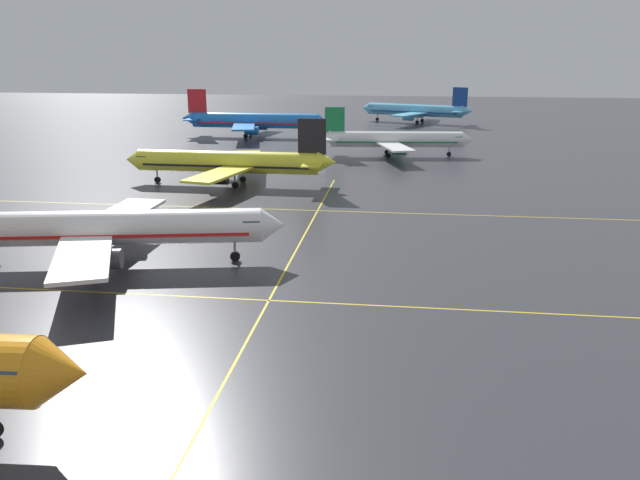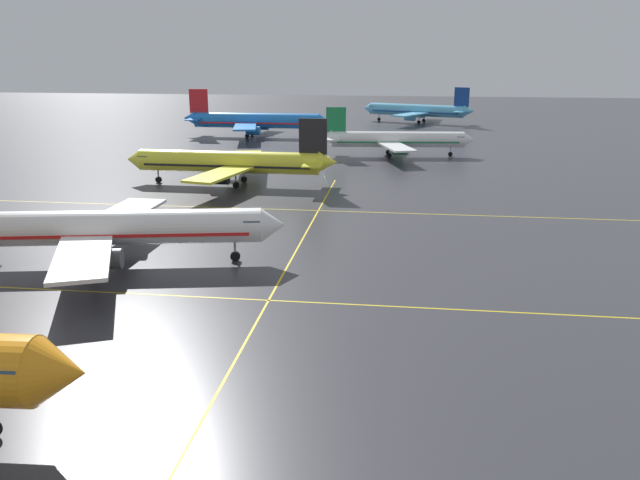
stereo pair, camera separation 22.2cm
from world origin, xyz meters
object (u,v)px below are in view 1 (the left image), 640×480
(airliner_third_row, at_px, (230,162))
(airliner_distant_taxiway, at_px, (416,110))
(airliner_far_right_stand, at_px, (253,121))
(airliner_second_row, at_px, (109,228))
(airliner_far_left_stand, at_px, (394,140))

(airliner_third_row, xyz_separation_m, airliner_distant_taxiway, (32.00, 100.02, -0.09))
(airliner_far_right_stand, xyz_separation_m, airliner_distant_taxiway, (42.04, 38.80, -0.34))
(airliner_second_row, distance_m, airliner_far_right_stand, 103.46)
(airliner_second_row, height_order, airliner_distant_taxiway, airliner_second_row)
(airliner_second_row, xyz_separation_m, airliner_distant_taxiway, (33.99, 141.95, -0.14))
(airliner_far_left_stand, bearing_deg, airliner_far_right_stand, 143.48)
(airliner_second_row, distance_m, airliner_far_left_stand, 81.26)
(airliner_second_row, bearing_deg, airliner_distant_taxiway, 76.54)
(airliner_third_row, bearing_deg, airliner_far_left_stand, 52.28)
(airliner_third_row, relative_size, airliner_far_right_stand, 0.94)
(airliner_far_left_stand, distance_m, airliner_distant_taxiway, 66.06)
(airliner_third_row, bearing_deg, airliner_distant_taxiway, 72.26)
(airliner_far_left_stand, bearing_deg, airliner_distant_taxiway, 85.18)
(airliner_third_row, height_order, airliner_far_left_stand, airliner_third_row)
(airliner_third_row, bearing_deg, airliner_second_row, -92.71)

